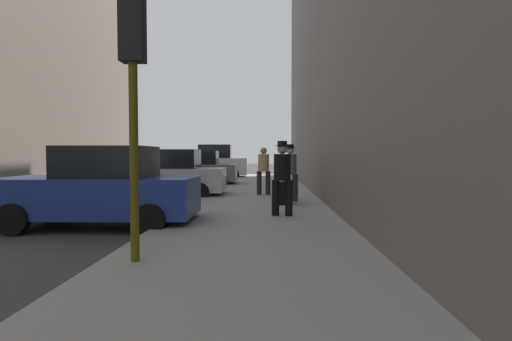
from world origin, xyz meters
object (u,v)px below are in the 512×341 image
object	(u,v)px
parked_gray_coupe	(196,169)
pedestrian_in_tan_coat	(264,168)
pedestrian_with_beanie	(290,170)
parked_blue_sedan	(101,189)
pedestrian_with_fedora	(282,174)
parked_white_van	(213,163)
rolling_suitcase	(285,193)
fire_hydrant	(217,185)
parked_silver_sedan	(168,175)
traffic_light	(133,69)

from	to	relation	value
parked_gray_coupe	pedestrian_in_tan_coat	distance (m)	6.64
parked_gray_coupe	pedestrian_with_beanie	size ratio (longest dim) A/B	2.39
parked_blue_sedan	pedestrian_with_fedora	bearing A→B (deg)	11.46
parked_blue_sedan	parked_white_van	bearing A→B (deg)	90.00
pedestrian_with_beanie	rolling_suitcase	xyz separation A→B (m)	(-0.19, -0.80, -0.65)
parked_white_van	fire_hydrant	xyz separation A→B (m)	(1.80, -11.78, -0.54)
parked_silver_sedan	fire_hydrant	world-z (taller)	parked_silver_sedan
parked_blue_sedan	rolling_suitcase	xyz separation A→B (m)	(4.17, 3.03, -0.36)
parked_silver_sedan	rolling_suitcase	size ratio (longest dim) A/B	4.06
fire_hydrant	rolling_suitcase	size ratio (longest dim) A/B	0.68
fire_hydrant	parked_white_van	bearing A→B (deg)	98.71
pedestrian_in_tan_coat	rolling_suitcase	xyz separation A→B (m)	(0.66, -2.73, -0.61)
parked_silver_sedan	parked_white_van	world-z (taller)	parked_white_van
traffic_light	pedestrian_with_beanie	bearing A→B (deg)	70.61
parked_gray_coupe	traffic_light	world-z (taller)	traffic_light
pedestrian_with_fedora	parked_silver_sedan	bearing A→B (deg)	128.67
parked_blue_sedan	parked_white_van	size ratio (longest dim) A/B	0.91
rolling_suitcase	parked_white_van	bearing A→B (deg)	105.92
traffic_light	pedestrian_in_tan_coat	world-z (taller)	traffic_light
parked_gray_coupe	rolling_suitcase	bearing A→B (deg)	-63.52
traffic_light	pedestrian_with_fedora	distance (m)	4.90
parked_silver_sedan	traffic_light	size ratio (longest dim) A/B	1.17
parked_white_van	pedestrian_with_fedora	size ratio (longest dim) A/B	2.63
fire_hydrant	pedestrian_in_tan_coat	xyz separation A→B (m)	(1.70, -0.10, 0.61)
pedestrian_in_tan_coat	parked_silver_sedan	bearing A→B (deg)	179.03
parked_blue_sedan	pedestrian_with_beanie	distance (m)	5.81
parked_blue_sedan	parked_silver_sedan	world-z (taller)	same
fire_hydrant	parked_blue_sedan	bearing A→B (deg)	-107.10
traffic_light	pedestrian_with_fedora	bearing A→B (deg)	62.24
parked_blue_sedan	parked_gray_coupe	size ratio (longest dim) A/B	0.99
parked_blue_sedan	traffic_light	xyz separation A→B (m)	(1.85, -3.28, 1.91)
parked_silver_sedan	rolling_suitcase	bearing A→B (deg)	-33.77
parked_white_van	rolling_suitcase	bearing A→B (deg)	-74.08
fire_hydrant	pedestrian_in_tan_coat	distance (m)	1.81
pedestrian_with_fedora	rolling_suitcase	distance (m)	2.32
parked_silver_sedan	pedestrian_with_beanie	size ratio (longest dim) A/B	2.38
parked_silver_sedan	pedestrian_in_tan_coat	bearing A→B (deg)	-0.97
rolling_suitcase	pedestrian_in_tan_coat	bearing A→B (deg)	103.64
parked_white_van	rolling_suitcase	world-z (taller)	parked_white_van
parked_white_van	traffic_light	bearing A→B (deg)	-84.94
pedestrian_with_fedora	parked_blue_sedan	bearing A→B (deg)	-168.54
parked_white_van	pedestrian_with_beanie	xyz separation A→B (m)	(4.36, -13.81, 0.10)
pedestrian_in_tan_coat	rolling_suitcase	bearing A→B (deg)	-76.36
parked_blue_sedan	pedestrian_with_beanie	world-z (taller)	pedestrian_with_beanie
parked_silver_sedan	pedestrian_with_beanie	distance (m)	4.80
parked_white_van	rolling_suitcase	distance (m)	15.20
parked_blue_sedan	fire_hydrant	world-z (taller)	parked_blue_sedan
pedestrian_with_beanie	pedestrian_in_tan_coat	world-z (taller)	pedestrian_with_beanie
traffic_light	parked_blue_sedan	bearing A→B (deg)	119.48
parked_blue_sedan	pedestrian_with_fedora	size ratio (longest dim) A/B	2.38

